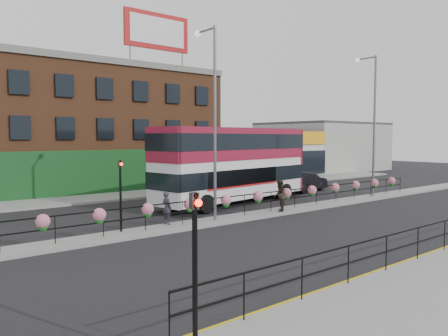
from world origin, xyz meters
TOP-DOWN VIEW (x-y plane):
  - ground at (0.00, 0.00)m, footprint 120.00×120.00m
  - north_pavement at (0.00, 12.00)m, footprint 60.00×4.00m
  - median at (0.00, 0.00)m, footprint 60.00×1.60m
  - yellow_line_inner at (0.00, -9.70)m, footprint 60.00×0.10m
  - yellow_line_outer at (0.00, -9.88)m, footprint 60.00×0.10m
  - brick_building at (-4.00, 19.96)m, footprint 25.00×12.21m
  - supermarket at (16.00, 19.90)m, footprint 15.00×12.25m
  - warehouse_east at (30.75, 20.00)m, footprint 14.50×12.00m
  - billboard at (2.50, 14.99)m, footprint 6.00×0.29m
  - median_railing at (-0.00, 0.00)m, footprint 30.04×0.56m
  - south_railing at (-2.00, -10.10)m, footprint 20.04×0.05m
  - double_decker_bus at (1.96, 4.37)m, footprint 12.51×4.66m
  - car at (10.51, 5.64)m, footprint 3.31×5.32m
  - pedestrian_a at (-5.54, 0.53)m, footprint 0.69×0.55m
  - pedestrian_b at (1.36, -0.32)m, footprint 1.54×1.53m
  - lamp_column_west at (-3.01, 0.26)m, footprint 0.35×1.71m
  - lamp_column_east at (11.48, 0.39)m, footprint 0.36×1.76m
  - traffic_light_south at (-12.00, -11.01)m, footprint 0.15×0.28m
  - traffic_light_median at (-8.00, 0.39)m, footprint 0.15×0.28m

SIDE VIEW (x-z plane):
  - ground at x=0.00m, z-range 0.00..0.00m
  - yellow_line_inner at x=0.00m, z-range 0.00..0.01m
  - yellow_line_outer at x=0.00m, z-range 0.00..0.01m
  - north_pavement at x=0.00m, z-range 0.00..0.15m
  - median at x=0.00m, z-range 0.00..0.15m
  - car at x=10.51m, z-range 0.00..1.56m
  - pedestrian_a at x=-5.54m, z-range 0.15..1.74m
  - south_railing at x=-2.00m, z-range 0.40..1.52m
  - median_railing at x=0.00m, z-range 0.43..1.66m
  - pedestrian_b at x=1.36m, z-range 0.15..1.95m
  - traffic_light_south at x=-12.00m, z-range 0.64..4.29m
  - traffic_light_median at x=-8.00m, z-range 0.64..4.29m
  - supermarket at x=16.00m, z-range 0.00..5.30m
  - double_decker_bus at x=1.96m, z-range 0.57..5.51m
  - warehouse_east at x=30.75m, z-range 0.00..6.30m
  - brick_building at x=-4.00m, z-range -0.02..10.28m
  - lamp_column_west at x=-3.01m, z-range 1.05..10.80m
  - lamp_column_east at x=11.48m, z-range 1.08..11.08m
  - billboard at x=2.50m, z-range 10.98..15.38m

